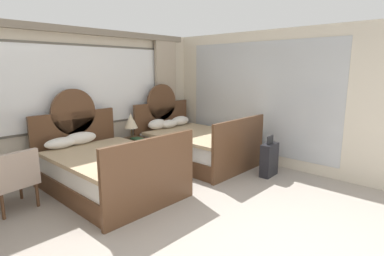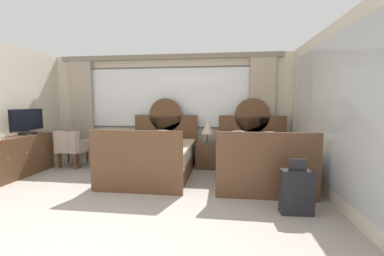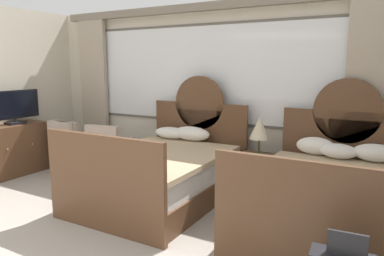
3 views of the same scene
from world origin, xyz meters
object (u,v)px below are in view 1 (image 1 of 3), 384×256
object	(u,v)px
nightstand_between_beds	(134,153)
armchair_by_window_left	(12,177)
table_lamp_on_nightstand	(131,121)
bed_near_window	(107,169)
book_on_nightstand	(138,139)
bed_near_mirror	(195,145)
suitcase_on_floor	(269,159)

from	to	relation	value
nightstand_between_beds	armchair_by_window_left	world-z (taller)	armchair_by_window_left
table_lamp_on_nightstand	armchair_by_window_left	distance (m)	2.39
bed_near_window	book_on_nightstand	world-z (taller)	bed_near_window
nightstand_between_beds	table_lamp_on_nightstand	size ratio (longest dim) A/B	1.09
table_lamp_on_nightstand	bed_near_mirror	bearing A→B (deg)	-36.44
nightstand_between_beds	suitcase_on_floor	bearing A→B (deg)	-59.08
armchair_by_window_left	bed_near_mirror	bearing A→B (deg)	-6.09
suitcase_on_floor	armchair_by_window_left	bearing A→B (deg)	152.31
nightstand_between_beds	table_lamp_on_nightstand	world-z (taller)	table_lamp_on_nightstand
bed_near_window	bed_near_mirror	world-z (taller)	same
bed_near_mirror	armchair_by_window_left	size ratio (longest dim) A/B	2.55
table_lamp_on_nightstand	book_on_nightstand	bearing A→B (deg)	-80.89
bed_near_window	table_lamp_on_nightstand	bearing A→B (deg)	36.43
table_lamp_on_nightstand	suitcase_on_floor	xyz separation A→B (m)	(1.36, -2.34, -0.62)
table_lamp_on_nightstand	suitcase_on_floor	world-z (taller)	table_lamp_on_nightstand
armchair_by_window_left	suitcase_on_floor	world-z (taller)	armchair_by_window_left
nightstand_between_beds	table_lamp_on_nightstand	xyz separation A→B (m)	(0.00, 0.07, 0.64)
bed_near_window	nightstand_between_beds	world-z (taller)	bed_near_window
table_lamp_on_nightstand	nightstand_between_beds	bearing A→B (deg)	-91.84
nightstand_between_beds	suitcase_on_floor	world-z (taller)	suitcase_on_floor
table_lamp_on_nightstand	book_on_nightstand	xyz separation A→B (m)	(0.03, -0.17, -0.34)
bed_near_window	suitcase_on_floor	bearing A→B (deg)	-32.94
bed_near_mirror	suitcase_on_floor	xyz separation A→B (m)	(0.32, -1.57, -0.06)
nightstand_between_beds	bed_near_window	bearing A→B (deg)	-145.91
bed_near_window	table_lamp_on_nightstand	size ratio (longest dim) A/B	4.24
bed_near_window	armchair_by_window_left	bearing A→B (deg)	163.89
book_on_nightstand	armchair_by_window_left	distance (m)	2.35
suitcase_on_floor	book_on_nightstand	bearing A→B (deg)	121.52
bed_near_window	armchair_by_window_left	size ratio (longest dim) A/B	2.55
bed_near_mirror	suitcase_on_floor	bearing A→B (deg)	-78.63
suitcase_on_floor	bed_near_window	bearing A→B (deg)	147.06
bed_near_window	table_lamp_on_nightstand	xyz separation A→B (m)	(1.05, 0.78, 0.56)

